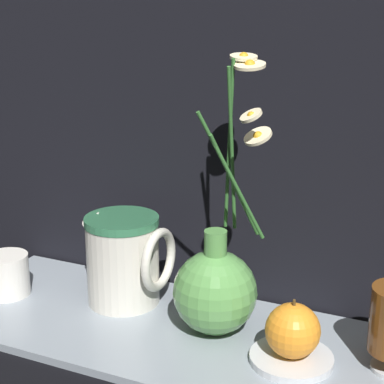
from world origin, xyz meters
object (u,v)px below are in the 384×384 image
at_px(ceramic_pitcher, 125,256).
at_px(orange_fruit, 293,331).
at_px(yellow_mug, 6,274).
at_px(vase_with_flowers, 216,287).

distance_m(ceramic_pitcher, orange_fruit, 0.30).
bearing_deg(ceramic_pitcher, yellow_mug, -163.27).
distance_m(yellow_mug, ceramic_pitcher, 0.21).
bearing_deg(ceramic_pitcher, orange_fruit, -12.13).
bearing_deg(vase_with_flowers, yellow_mug, -175.18).
xyz_separation_m(yellow_mug, orange_fruit, (0.49, -0.01, 0.01)).
bearing_deg(vase_with_flowers, orange_fruit, -15.77).
distance_m(vase_with_flowers, ceramic_pitcher, 0.17).
relative_size(vase_with_flowers, yellow_mug, 4.95).
xyz_separation_m(vase_with_flowers, orange_fruit, (0.13, -0.04, -0.02)).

